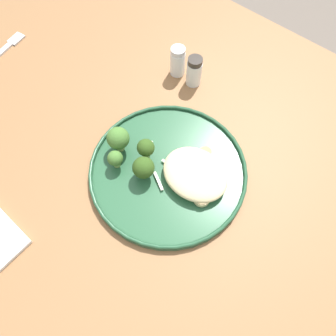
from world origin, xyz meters
TOP-DOWN VIEW (x-y plane):
  - ground at (0.00, 0.00)m, footprint 6.00×6.00m
  - wooden_dining_table at (0.00, 0.00)m, footprint 1.40×1.00m
  - dinner_plate at (-0.03, 0.02)m, footprint 0.29×0.29m
  - noodle_bed at (0.02, 0.04)m, footprint 0.12×0.10m
  - seared_scallop_on_noodles at (0.01, 0.09)m, footprint 0.02×0.02m
  - seared_scallop_large_seared at (0.03, 0.06)m, footprint 0.03×0.03m
  - seared_scallop_center_golden at (0.04, 0.04)m, footprint 0.02×0.02m
  - seared_scallop_tilted_round at (0.06, 0.01)m, footprint 0.03×0.03m
  - broccoli_floret_right_tilted at (-0.07, 0.02)m, footprint 0.03×0.03m
  - broccoli_floret_front_edge at (-0.10, -0.03)m, footprint 0.03×0.03m
  - broccoli_floret_near_rim at (-0.05, -0.01)m, footprint 0.04×0.04m
  - broccoli_floret_left_leaning at (-0.12, -0.00)m, footprint 0.04×0.04m
  - onion_sliver_short_strip at (-0.08, 0.02)m, footprint 0.02×0.05m
  - onion_sliver_long_sliver at (-0.02, 0.03)m, footprint 0.05×0.01m
  - onion_sliver_pale_crescent at (-0.02, -0.01)m, footprint 0.04×0.02m
  - salt_shaker at (-0.17, 0.22)m, footprint 0.03×0.03m
  - pepper_shaker at (-0.12, 0.22)m, footprint 0.03×0.03m

SIDE VIEW (x-z plane):
  - ground at x=0.00m, z-range 0.00..0.00m
  - wooden_dining_table at x=0.00m, z-range 0.29..1.03m
  - dinner_plate at x=-0.03m, z-range 0.74..0.76m
  - onion_sliver_short_strip at x=-0.08m, z-range 0.75..0.76m
  - onion_sliver_long_sliver at x=-0.02m, z-range 0.75..0.76m
  - onion_sliver_pale_crescent at x=-0.02m, z-range 0.75..0.76m
  - seared_scallop_tilted_round at x=0.06m, z-range 0.75..0.77m
  - seared_scallop_on_noodles at x=0.01m, z-range 0.75..0.77m
  - seared_scallop_large_seared at x=0.03m, z-range 0.75..0.77m
  - seared_scallop_center_golden at x=0.04m, z-range 0.75..0.77m
  - noodle_bed at x=0.02m, z-range 0.75..0.78m
  - salt_shaker at x=-0.17m, z-range 0.74..0.81m
  - pepper_shaker at x=-0.12m, z-range 0.74..0.81m
  - broccoli_floret_front_edge at x=-0.10m, z-range 0.75..0.80m
  - broccoli_floret_near_rim at x=-0.05m, z-range 0.75..0.81m
  - broccoli_floret_right_tilted at x=-0.07m, z-range 0.76..0.81m
  - broccoli_floret_left_leaning at x=-0.12m, z-range 0.76..0.81m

